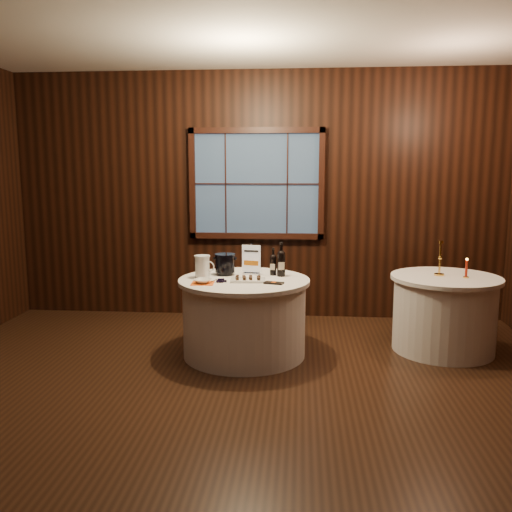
# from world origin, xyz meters

# --- Properties ---
(ground) EXTENTS (6.00, 6.00, 0.00)m
(ground) POSITION_xyz_m (0.00, 0.00, 0.00)
(ground) COLOR black
(ground) RESTS_ON ground
(back_wall) EXTENTS (6.00, 0.10, 3.00)m
(back_wall) POSITION_xyz_m (0.00, 2.48, 1.54)
(back_wall) COLOR black
(back_wall) RESTS_ON ground
(main_table) EXTENTS (1.28, 1.28, 0.77)m
(main_table) POSITION_xyz_m (0.00, 1.00, 0.39)
(main_table) COLOR silver
(main_table) RESTS_ON ground
(side_table) EXTENTS (1.08, 1.08, 0.77)m
(side_table) POSITION_xyz_m (2.00, 1.30, 0.39)
(side_table) COLOR silver
(side_table) RESTS_ON ground
(sign_stand) EXTENTS (0.19, 0.12, 0.31)m
(sign_stand) POSITION_xyz_m (0.05, 1.23, 0.88)
(sign_stand) COLOR silver
(sign_stand) RESTS_ON main_table
(port_bottle_left) EXTENTS (0.07, 0.07, 0.28)m
(port_bottle_left) POSITION_xyz_m (0.27, 1.21, 0.89)
(port_bottle_left) COLOR black
(port_bottle_left) RESTS_ON main_table
(port_bottle_right) EXTENTS (0.08, 0.09, 0.34)m
(port_bottle_right) POSITION_xyz_m (0.35, 1.16, 0.92)
(port_bottle_right) COLOR black
(port_bottle_right) RESTS_ON main_table
(ice_bucket) EXTENTS (0.21, 0.21, 0.21)m
(ice_bucket) POSITION_xyz_m (-0.21, 1.19, 0.88)
(ice_bucket) COLOR black
(ice_bucket) RESTS_ON main_table
(chocolate_plate) EXTENTS (0.34, 0.24, 0.05)m
(chocolate_plate) POSITION_xyz_m (0.05, 0.90, 0.79)
(chocolate_plate) COLOR silver
(chocolate_plate) RESTS_ON main_table
(chocolate_box) EXTENTS (0.19, 0.13, 0.01)m
(chocolate_box) POSITION_xyz_m (0.30, 0.80, 0.78)
(chocolate_box) COLOR black
(chocolate_box) RESTS_ON main_table
(grape_bunch) EXTENTS (0.16, 0.07, 0.04)m
(grape_bunch) POSITION_xyz_m (-0.20, 0.81, 0.79)
(grape_bunch) COLOR black
(grape_bunch) RESTS_ON main_table
(glass_pitcher) EXTENTS (0.21, 0.16, 0.22)m
(glass_pitcher) POSITION_xyz_m (-0.41, 1.02, 0.88)
(glass_pitcher) COLOR white
(glass_pitcher) RESTS_ON main_table
(orange_napkin) EXTENTS (0.22, 0.22, 0.00)m
(orange_napkin) POSITION_xyz_m (-0.36, 0.75, 0.77)
(orange_napkin) COLOR #DE5512
(orange_napkin) RESTS_ON main_table
(cracker_bowl) EXTENTS (0.19, 0.19, 0.04)m
(cracker_bowl) POSITION_xyz_m (-0.36, 0.75, 0.79)
(cracker_bowl) COLOR silver
(cracker_bowl) RESTS_ON orange_napkin
(brass_candlestick) EXTENTS (0.10, 0.10, 0.35)m
(brass_candlestick) POSITION_xyz_m (1.94, 1.33, 0.90)
(brass_candlestick) COLOR gold
(brass_candlestick) RESTS_ON side_table
(red_candle) EXTENTS (0.05, 0.05, 0.20)m
(red_candle) POSITION_xyz_m (2.17, 1.23, 0.85)
(red_candle) COLOR gold
(red_candle) RESTS_ON side_table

